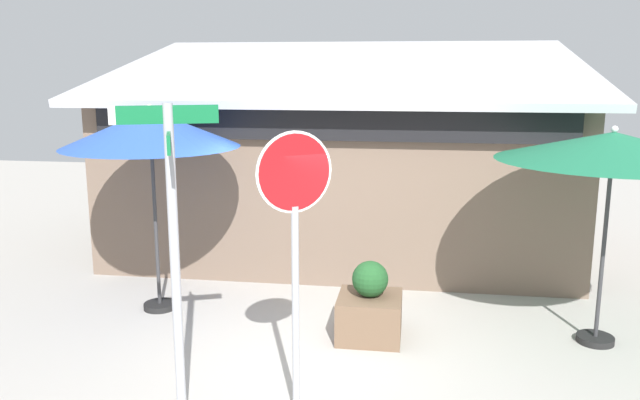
{
  "coord_description": "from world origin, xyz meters",
  "views": [
    {
      "loc": [
        1.17,
        -6.77,
        3.28
      ],
      "look_at": [
        -0.03,
        1.2,
        1.6
      ],
      "focal_mm": 36.02,
      "sensor_mm": 36.0,
      "label": 1
    }
  ],
  "objects_px": {
    "street_sign_post": "(173,232)",
    "patio_umbrella_forest_green_center": "(613,148)",
    "stop_sign": "(295,222)",
    "patio_umbrella_royal_blue_left": "(151,130)",
    "sidewalk_planter": "(370,309)"
  },
  "relations": [
    {
      "from": "street_sign_post",
      "to": "patio_umbrella_forest_green_center",
      "type": "bearing_deg",
      "value": 28.71
    },
    {
      "from": "stop_sign",
      "to": "patio_umbrella_royal_blue_left",
      "type": "distance_m",
      "value": 3.39
    },
    {
      "from": "stop_sign",
      "to": "sidewalk_planter",
      "type": "bearing_deg",
      "value": 72.61
    },
    {
      "from": "patio_umbrella_royal_blue_left",
      "to": "patio_umbrella_forest_green_center",
      "type": "bearing_deg",
      "value": -2.77
    },
    {
      "from": "stop_sign",
      "to": "sidewalk_planter",
      "type": "distance_m",
      "value": 2.45
    },
    {
      "from": "street_sign_post",
      "to": "patio_umbrella_forest_green_center",
      "type": "height_order",
      "value": "street_sign_post"
    },
    {
      "from": "patio_umbrella_forest_green_center",
      "to": "sidewalk_planter",
      "type": "distance_m",
      "value": 3.39
    },
    {
      "from": "street_sign_post",
      "to": "patio_umbrella_forest_green_center",
      "type": "distance_m",
      "value": 4.99
    },
    {
      "from": "street_sign_post",
      "to": "stop_sign",
      "type": "bearing_deg",
      "value": 15.55
    },
    {
      "from": "street_sign_post",
      "to": "patio_umbrella_royal_blue_left",
      "type": "distance_m",
      "value": 3.03
    },
    {
      "from": "patio_umbrella_forest_green_center",
      "to": "patio_umbrella_royal_blue_left",
      "type": "bearing_deg",
      "value": 177.23
    },
    {
      "from": "street_sign_post",
      "to": "sidewalk_planter",
      "type": "bearing_deg",
      "value": 52.52
    },
    {
      "from": "stop_sign",
      "to": "sidewalk_planter",
      "type": "xyz_separation_m",
      "value": [
        0.57,
        1.83,
        -1.52
      ]
    },
    {
      "from": "stop_sign",
      "to": "patio_umbrella_forest_green_center",
      "type": "xyz_separation_m",
      "value": [
        3.3,
        2.09,
        0.48
      ]
    },
    {
      "from": "stop_sign",
      "to": "patio_umbrella_royal_blue_left",
      "type": "xyz_separation_m",
      "value": [
        -2.36,
        2.36,
        0.58
      ]
    }
  ]
}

